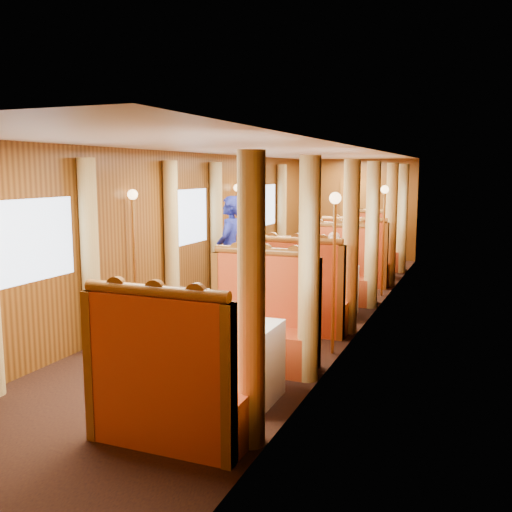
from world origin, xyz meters
The scene contains 47 objects.
floor centered at (0.00, 0.00, 0.00)m, with size 3.00×12.00×0.01m, color black, non-canonical shape.
ceiling centered at (0.00, 0.00, 2.50)m, with size 3.00×12.00×0.01m, color silver, non-canonical shape.
wall_far centered at (0.00, 6.00, 1.25)m, with size 3.00×2.50×0.01m, color brown, non-canonical shape.
wall_left centered at (-1.50, 0.00, 1.25)m, with size 12.00×2.50×0.01m, color brown, non-canonical shape.
wall_right centered at (1.50, 0.00, 1.25)m, with size 12.00×2.50×0.01m, color brown, non-canonical shape.
doorway_far centered at (0.00, 5.97, 1.00)m, with size 0.80×0.04×2.00m, color brown.
table_near centered at (0.75, -3.50, 0.38)m, with size 1.05×0.72×0.75m, color white.
banquette_near_fwd centered at (0.75, -4.51, 0.42)m, with size 1.30×0.55×1.34m.
banquette_near_aft centered at (0.75, -2.49, 0.42)m, with size 1.30×0.55×1.34m.
table_mid centered at (0.75, 0.00, 0.38)m, with size 1.05×0.72×0.75m, color white.
banquette_mid_fwd centered at (0.75, -1.01, 0.42)m, with size 1.30×0.55×1.34m.
banquette_mid_aft centered at (0.75, 1.01, 0.42)m, with size 1.30×0.55×1.34m.
table_far centered at (0.75, 3.50, 0.38)m, with size 1.05×0.72×0.75m, color white.
banquette_far_fwd centered at (0.75, 2.49, 0.42)m, with size 1.30×0.55×1.34m.
banquette_far_aft centered at (0.75, 4.51, 0.42)m, with size 1.30×0.55×1.34m.
tea_tray centered at (0.64, -3.57, 0.76)m, with size 0.34×0.26×0.01m, color silver.
teapot_left centered at (0.60, -3.60, 0.81)m, with size 0.15×0.12×0.12m, color silver, non-canonical shape.
teapot_right centered at (0.70, -3.59, 0.81)m, with size 0.15×0.11×0.12m, color silver, non-canonical shape.
teapot_back centered at (0.68, -3.47, 0.81)m, with size 0.15×0.11×0.12m, color silver, non-canonical shape.
fruit_plate centered at (1.03, -3.64, 0.77)m, with size 0.23×0.23×0.05m.
cup_inboard centered at (0.41, -3.42, 0.86)m, with size 0.08×0.08×0.26m.
cup_outboard centered at (0.48, -3.26, 0.86)m, with size 0.08×0.08×0.26m.
rose_vase_mid centered at (0.71, 0.02, 0.93)m, with size 0.06×0.06×0.36m.
rose_vase_far centered at (0.79, 3.50, 0.93)m, with size 0.06×0.06×0.36m.
window_left_near centered at (-1.49, -3.50, 1.45)m, with size 1.20×0.90×0.01m, color #98ADCC, non-canonical shape.
curtain_left_near_b centered at (-1.38, -2.72, 1.18)m, with size 0.22×0.22×2.35m, color #E0C172.
window_right_near centered at (1.49, -3.50, 1.45)m, with size 1.20×0.90×0.01m, color #98ADCC, non-canonical shape.
curtain_right_near_a centered at (1.38, -4.28, 1.18)m, with size 0.22×0.22×2.35m, color #E0C172.
curtain_right_near_b centered at (1.38, -2.72, 1.18)m, with size 0.22×0.22×2.35m, color #E0C172.
window_left_mid centered at (-1.49, 0.00, 1.45)m, with size 1.20×0.90×0.01m, color #98ADCC, non-canonical shape.
curtain_left_mid_a centered at (-1.38, -0.78, 1.18)m, with size 0.22×0.22×2.35m, color #E0C172.
curtain_left_mid_b centered at (-1.38, 0.78, 1.18)m, with size 0.22×0.22×2.35m, color #E0C172.
window_right_mid centered at (1.49, 0.00, 1.45)m, with size 1.20×0.90×0.01m, color #98ADCC, non-canonical shape.
curtain_right_mid_a centered at (1.38, -0.78, 1.18)m, with size 0.22×0.22×2.35m, color #E0C172.
curtain_right_mid_b centered at (1.38, 0.78, 1.18)m, with size 0.22×0.22×2.35m, color #E0C172.
window_left_far centered at (-1.49, 3.50, 1.45)m, with size 1.20×0.90×0.01m, color #98ADCC, non-canonical shape.
curtain_left_far_a centered at (-1.38, 2.72, 1.18)m, with size 0.22×0.22×2.35m, color #E0C172.
curtain_left_far_b centered at (-1.38, 4.28, 1.18)m, with size 0.22×0.22×2.35m, color #E0C172.
window_right_far centered at (1.49, 3.50, 1.45)m, with size 1.20×0.90×0.01m, color #98ADCC, non-canonical shape.
curtain_right_far_a centered at (1.38, 2.72, 1.18)m, with size 0.22×0.22×2.35m, color #E0C172.
curtain_right_far_b centered at (1.38, 4.28, 1.18)m, with size 0.22×0.22×2.35m, color #E0C172.
sconce_left_fore centered at (-1.40, -1.75, 1.38)m, with size 0.14×0.14×1.95m.
sconce_right_fore centered at (1.40, -1.75, 1.38)m, with size 0.14×0.14×1.95m.
sconce_left_aft centered at (-1.40, 1.75, 1.38)m, with size 0.14×0.14×1.95m.
sconce_right_aft centered at (1.40, 1.75, 1.38)m, with size 0.14×0.14×1.95m.
steward centered at (-0.77, 0.03, 0.90)m, with size 0.66×0.43×1.80m, color navy.
passenger centered at (0.75, 0.79, 0.74)m, with size 0.40×0.44×0.76m.
Camera 1 is at (3.04, -8.30, 2.19)m, focal length 40.00 mm.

